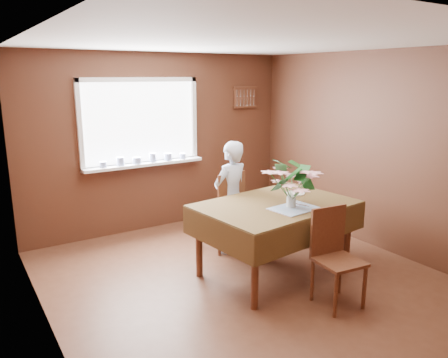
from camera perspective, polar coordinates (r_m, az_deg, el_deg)
floor at (r=4.85m, az=3.59°, el=-13.47°), size 4.50×4.50×0.00m
ceiling at (r=4.33m, az=4.09°, el=17.48°), size 4.50×4.50×0.00m
wall_back at (r=6.35m, az=-8.28°, el=4.78°), size 4.00×0.00×4.00m
wall_left at (r=3.65m, az=-22.46°, el=-2.56°), size 0.00×4.50×4.50m
wall_right at (r=5.82m, az=19.97°, el=3.31°), size 0.00×4.50×4.50m
window_assembly at (r=6.17m, az=-10.65°, el=5.37°), size 1.72×0.20×1.22m
spoon_rack at (r=6.98m, az=2.77°, el=10.62°), size 0.44×0.05×0.33m
dining_table at (r=4.87m, az=6.76°, el=-4.28°), size 1.81×1.33×0.83m
chair_far at (r=5.52m, az=0.14°, el=-3.78°), size 0.51×0.51×1.03m
chair_near at (r=4.43m, az=14.16°, el=-9.22°), size 0.45×0.45×0.95m
seated_woman at (r=5.42m, az=0.90°, el=-2.45°), size 0.57×0.43×1.42m
flower_bouquet at (r=4.63m, az=8.87°, el=-0.28°), size 0.51×0.51×0.44m
side_plate at (r=5.24m, az=9.29°, el=-1.86°), size 0.23×0.23×0.01m
table_knife at (r=4.79m, az=9.91°, el=-3.31°), size 0.09×0.21×0.00m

